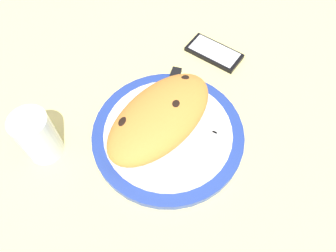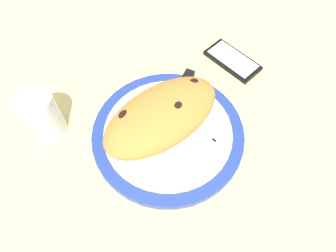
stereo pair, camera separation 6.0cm
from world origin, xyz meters
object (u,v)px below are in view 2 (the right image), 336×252
object	(u,v)px
knife	(176,97)
water_glass	(43,117)
plate	(168,134)
fork	(207,149)
calzone	(163,115)
smartphone	(232,60)

from	to	relation	value
knife	water_glass	bearing A→B (deg)	155.03
plate	fork	xyz separation A→B (cm)	(3.10, -7.62, 1.18)
knife	water_glass	world-z (taller)	water_glass
calzone	knife	bearing A→B (deg)	28.47
water_glass	knife	bearing A→B (deg)	-24.97
smartphone	water_glass	distance (cm)	42.59
fork	water_glass	world-z (taller)	water_glass
knife	smartphone	bearing A→B (deg)	3.02
smartphone	water_glass	xyz separation A→B (cm)	(-41.20, 10.01, 3.95)
fork	calzone	bearing A→B (deg)	105.97
plate	calzone	xyz separation A→B (cm)	(0.36, 1.97, 4.16)
plate	knife	size ratio (longest dim) A/B	1.43
plate	knife	world-z (taller)	knife
calzone	water_glass	world-z (taller)	water_glass
fork	water_glass	xyz separation A→B (cm)	(-20.50, 23.66, 2.42)
calzone	smartphone	distance (cm)	24.21
smartphone	water_glass	world-z (taller)	water_glass
calzone	smartphone	size ratio (longest dim) A/B	1.88
calzone	fork	size ratio (longest dim) A/B	1.59
calzone	knife	distance (cm)	7.07
fork	smartphone	distance (cm)	24.84
fork	smartphone	bearing A→B (deg)	33.39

